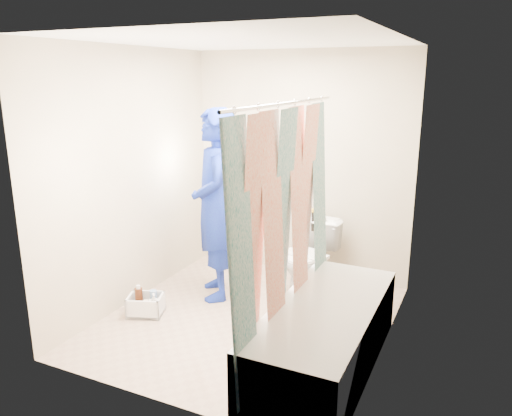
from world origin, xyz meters
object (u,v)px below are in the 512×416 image
at_px(plumber, 215,205).
at_px(toilet, 310,258).
at_px(bathtub, 324,334).
at_px(cleaning_caddy, 147,306).

bearing_deg(plumber, toilet, 85.26).
height_order(bathtub, cleaning_caddy, bathtub).
height_order(bathtub, plumber, plumber).
xyz_separation_m(bathtub, cleaning_caddy, (-1.73, 0.12, -0.18)).
relative_size(bathtub, plumber, 0.94).
bearing_deg(bathtub, cleaning_caddy, 175.99).
height_order(toilet, plumber, plumber).
height_order(plumber, cleaning_caddy, plumber).
bearing_deg(cleaning_caddy, toilet, 22.66).
xyz_separation_m(toilet, cleaning_caddy, (-1.18, -1.14, -0.27)).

